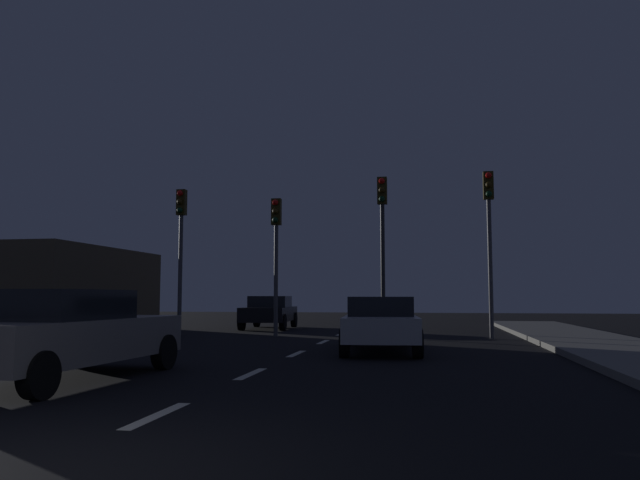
# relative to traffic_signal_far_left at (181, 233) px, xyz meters

# --- Properties ---
(ground_plane) EXTENTS (80.00, 80.00, 0.00)m
(ground_plane) POSITION_rel_traffic_signal_far_left_xyz_m (5.39, -9.16, -3.54)
(ground_plane) COLOR black
(lane_stripe_second) EXTENTS (0.16, 1.60, 0.01)m
(lane_stripe_second) POSITION_rel_traffic_signal_far_left_xyz_m (5.39, -13.56, -3.54)
(lane_stripe_second) COLOR silver
(lane_stripe_second) RESTS_ON ground_plane
(lane_stripe_third) EXTENTS (0.16, 1.60, 0.01)m
(lane_stripe_third) POSITION_rel_traffic_signal_far_left_xyz_m (5.39, -9.76, -3.54)
(lane_stripe_third) COLOR silver
(lane_stripe_third) RESTS_ON ground_plane
(lane_stripe_fourth) EXTENTS (0.16, 1.60, 0.01)m
(lane_stripe_fourth) POSITION_rel_traffic_signal_far_left_xyz_m (5.39, -5.96, -3.54)
(lane_stripe_fourth) COLOR silver
(lane_stripe_fourth) RESTS_ON ground_plane
(lane_stripe_fifth) EXTENTS (0.16, 1.60, 0.01)m
(lane_stripe_fifth) POSITION_rel_traffic_signal_far_left_xyz_m (5.39, -2.16, -3.54)
(lane_stripe_fifth) COLOR silver
(lane_stripe_fifth) RESTS_ON ground_plane
(lane_stripe_sixth) EXTENTS (0.16, 1.60, 0.01)m
(lane_stripe_sixth) POSITION_rel_traffic_signal_far_left_xyz_m (5.39, 1.64, -3.54)
(lane_stripe_sixth) COLOR silver
(lane_stripe_sixth) RESTS_ON ground_plane
(traffic_signal_far_left) EXTENTS (0.32, 0.38, 5.06)m
(traffic_signal_far_left) POSITION_rel_traffic_signal_far_left_xyz_m (0.00, 0.00, 0.00)
(traffic_signal_far_left) COLOR #4C4C51
(traffic_signal_far_left) RESTS_ON ground_plane
(traffic_signal_center_left) EXTENTS (0.32, 0.38, 4.65)m
(traffic_signal_center_left) POSITION_rel_traffic_signal_far_left_xyz_m (3.41, -0.00, -0.27)
(traffic_signal_center_left) COLOR #4C4C51
(traffic_signal_center_left) RESTS_ON ground_plane
(traffic_signal_center_right) EXTENTS (0.32, 0.38, 5.27)m
(traffic_signal_center_right) POSITION_rel_traffic_signal_far_left_xyz_m (7.01, 0.00, 0.13)
(traffic_signal_center_right) COLOR #2D2D30
(traffic_signal_center_right) RESTS_ON ground_plane
(traffic_signal_far_right) EXTENTS (0.32, 0.38, 5.35)m
(traffic_signal_far_right) POSITION_rel_traffic_signal_far_left_xyz_m (10.42, 0.00, 0.18)
(traffic_signal_far_right) COLOR #4C4C51
(traffic_signal_far_right) RESTS_ON ground_plane
(car_stopped_ahead) EXTENTS (2.11, 4.67, 1.33)m
(car_stopped_ahead) POSITION_rel_traffic_signal_far_left_xyz_m (7.28, -4.94, -2.84)
(car_stopped_ahead) COLOR silver
(car_stopped_ahead) RESTS_ON ground_plane
(car_adjacent_lane) EXTENTS (2.16, 4.66, 1.45)m
(car_adjacent_lane) POSITION_rel_traffic_signal_far_left_xyz_m (2.67, -11.14, -2.79)
(car_adjacent_lane) COLOR gray
(car_adjacent_lane) RESTS_ON ground_plane
(car_oncoming_far) EXTENTS (2.07, 4.04, 1.35)m
(car_oncoming_far) POSITION_rel_traffic_signal_far_left_xyz_m (1.95, 4.87, -2.84)
(car_oncoming_far) COLOR black
(car_oncoming_far) RESTS_ON ground_plane
(storefront_left) EXTENTS (5.11, 7.59, 3.08)m
(storefront_left) POSITION_rel_traffic_signal_far_left_xyz_m (-5.17, 0.43, -2.00)
(storefront_left) COLOR brown
(storefront_left) RESTS_ON ground_plane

